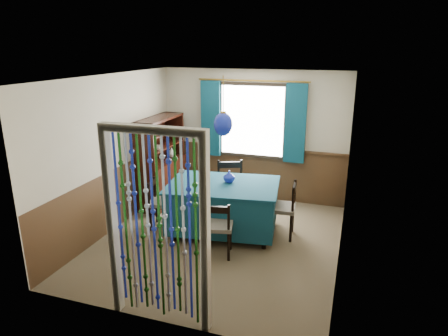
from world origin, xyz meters
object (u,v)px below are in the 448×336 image
(vase_table, at_px, (229,177))
(pendant_lamp, at_px, (223,124))
(chair_near, at_px, (217,227))
(bowl_shelf, at_px, (156,147))
(chair_far, at_px, (231,188))
(dining_table, at_px, (223,205))
(chair_left, at_px, (160,202))
(chair_right, at_px, (283,208))
(vase_sideboard, at_px, (172,152))
(sideboard, at_px, (162,173))

(vase_table, bearing_deg, pendant_lamp, -118.52)
(chair_near, relative_size, bowl_shelf, 3.59)
(chair_far, bearing_deg, dining_table, 75.47)
(chair_left, relative_size, chair_right, 0.92)
(vase_sideboard, bearing_deg, chair_left, -72.65)
(chair_near, xyz_separation_m, pendant_lamp, (-0.16, 0.74, 1.33))
(chair_right, bearing_deg, chair_near, 135.23)
(chair_far, xyz_separation_m, vase_sideboard, (-1.38, 0.52, 0.41))
(vase_table, bearing_deg, bowl_shelf, 162.75)
(sideboard, bearing_deg, pendant_lamp, -29.23)
(chair_right, bearing_deg, vase_sideboard, 62.14)
(chair_left, bearing_deg, chair_right, 88.69)
(dining_table, bearing_deg, chair_far, 89.77)
(chair_right, bearing_deg, pendant_lamp, 95.87)
(pendant_lamp, distance_m, vase_table, 0.88)
(chair_far, relative_size, sideboard, 0.59)
(bowl_shelf, bearing_deg, chair_right, -9.77)
(pendant_lamp, xyz_separation_m, vase_sideboard, (-1.47, 1.21, -0.86))
(sideboard, relative_size, pendant_lamp, 1.85)
(dining_table, bearing_deg, chair_right, 2.45)
(chair_left, bearing_deg, dining_table, 87.36)
(chair_far, xyz_separation_m, chair_right, (1.03, -0.51, -0.04))
(chair_near, distance_m, chair_right, 1.20)
(chair_near, bearing_deg, pendant_lamp, 89.30)
(chair_right, relative_size, pendant_lamp, 1.00)
(chair_near, bearing_deg, vase_sideboard, 116.87)
(chair_near, bearing_deg, dining_table, 89.30)
(chair_far, bearing_deg, chair_right, 131.13)
(chair_far, bearing_deg, vase_sideboard, -43.00)
(dining_table, relative_size, pendant_lamp, 2.09)
(bowl_shelf, bearing_deg, chair_near, -39.18)
(chair_near, relative_size, chair_right, 0.95)
(chair_far, height_order, sideboard, sideboard)
(sideboard, bearing_deg, vase_sideboard, 80.28)
(pendant_lamp, bearing_deg, dining_table, 53.13)
(chair_near, bearing_deg, chair_far, 87.13)
(chair_far, relative_size, chair_right, 1.09)
(chair_left, distance_m, bowl_shelf, 1.11)
(chair_right, relative_size, vase_table, 5.06)
(chair_near, xyz_separation_m, chair_left, (-1.21, 0.60, -0.02))
(sideboard, distance_m, bowl_shelf, 0.65)
(sideboard, relative_size, vase_table, 9.34)
(dining_table, distance_m, pendant_lamp, 1.31)
(chair_near, height_order, chair_left, chair_near)
(chair_right, xyz_separation_m, bowl_shelf, (-2.41, 0.41, 0.69))
(pendant_lamp, xyz_separation_m, vase_table, (0.06, 0.11, -0.87))
(chair_left, xyz_separation_m, bowl_shelf, (-0.42, 0.73, 0.72))
(chair_near, xyz_separation_m, vase_sideboard, (-1.64, 1.95, 0.47))
(chair_near, distance_m, vase_sideboard, 2.59)
(vase_table, bearing_deg, dining_table, -118.52)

